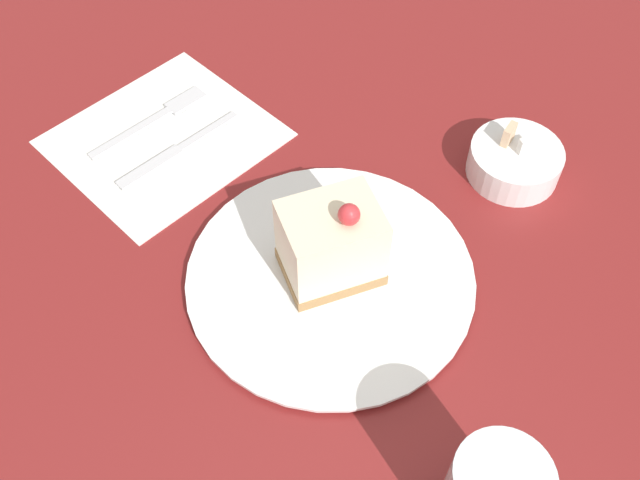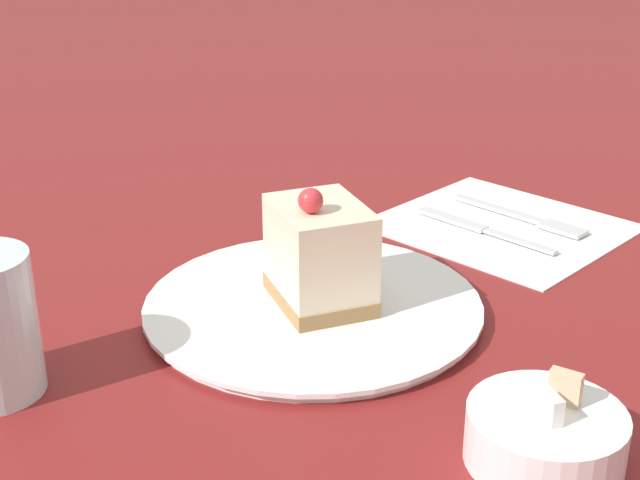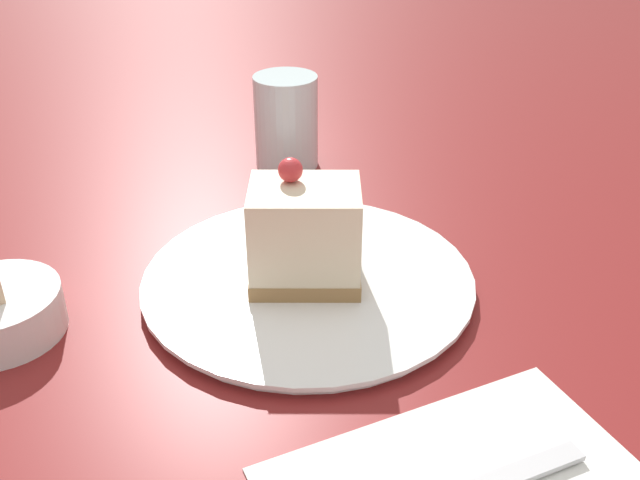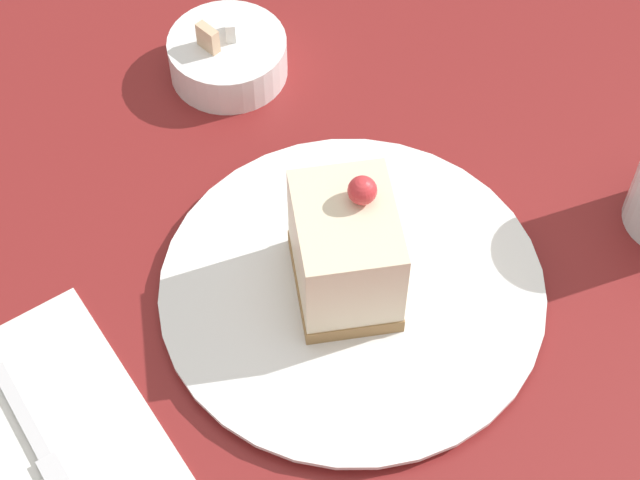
{
  "view_description": "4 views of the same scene",
  "coord_description": "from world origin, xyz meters",
  "px_view_note": "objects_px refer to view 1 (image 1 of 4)",
  "views": [
    {
      "loc": [
        0.27,
        -0.24,
        0.58
      ],
      "look_at": [
        -0.04,
        0.01,
        0.05
      ],
      "focal_mm": 40.0,
      "sensor_mm": 36.0,
      "label": 1
    },
    {
      "loc": [
        0.4,
        0.51,
        0.34
      ],
      "look_at": [
        -0.03,
        0.01,
        0.06
      ],
      "focal_mm": 50.0,
      "sensor_mm": 36.0,
      "label": 2
    },
    {
      "loc": [
        -0.49,
        0.17,
        0.34
      ],
      "look_at": [
        -0.02,
        -0.0,
        0.04
      ],
      "focal_mm": 40.0,
      "sensor_mm": 36.0,
      "label": 3
    },
    {
      "loc": [
        -0.24,
        -0.34,
        0.66
      ],
      "look_at": [
        -0.04,
        0.02,
        0.07
      ],
      "focal_mm": 60.0,
      "sensor_mm": 36.0,
      "label": 4
    }
  ],
  "objects_px": {
    "knife": "(168,156)",
    "plate": "(330,277)",
    "cake_slice": "(331,244)",
    "sugar_bowl": "(512,159)",
    "fork": "(158,117)"
  },
  "relations": [
    {
      "from": "fork",
      "to": "sugar_bowl",
      "type": "distance_m",
      "value": 0.4
    },
    {
      "from": "sugar_bowl",
      "to": "knife",
      "type": "bearing_deg",
      "value": -132.53
    },
    {
      "from": "plate",
      "to": "sugar_bowl",
      "type": "relative_size",
      "value": 2.82
    },
    {
      "from": "plate",
      "to": "sugar_bowl",
      "type": "bearing_deg",
      "value": 86.57
    },
    {
      "from": "fork",
      "to": "cake_slice",
      "type": "bearing_deg",
      "value": -1.94
    },
    {
      "from": "plate",
      "to": "fork",
      "type": "bearing_deg",
      "value": -178.35
    },
    {
      "from": "cake_slice",
      "to": "sugar_bowl",
      "type": "distance_m",
      "value": 0.24
    },
    {
      "from": "fork",
      "to": "sugar_bowl",
      "type": "bearing_deg",
      "value": 34.47
    },
    {
      "from": "knife",
      "to": "plate",
      "type": "bearing_deg",
      "value": 3.46
    },
    {
      "from": "fork",
      "to": "plate",
      "type": "bearing_deg",
      "value": -2.7
    },
    {
      "from": "fork",
      "to": "sugar_bowl",
      "type": "height_order",
      "value": "sugar_bowl"
    },
    {
      "from": "fork",
      "to": "knife",
      "type": "relative_size",
      "value": 0.97
    },
    {
      "from": "cake_slice",
      "to": "knife",
      "type": "relative_size",
      "value": 0.66
    },
    {
      "from": "plate",
      "to": "cake_slice",
      "type": "xyz_separation_m",
      "value": [
        -0.0,
        0.0,
        0.05
      ]
    },
    {
      "from": "knife",
      "to": "fork",
      "type": "bearing_deg",
      "value": 153.72
    }
  ]
}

